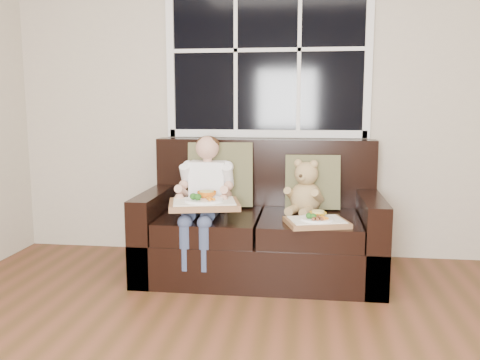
# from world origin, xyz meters

# --- Properties ---
(window_back) EXTENTS (1.62, 0.04, 1.37)m
(window_back) POSITION_xyz_m (-0.18, 2.48, 1.65)
(window_back) COLOR black
(window_back) RESTS_ON room_walls
(loveseat) EXTENTS (1.70, 0.92, 0.96)m
(loveseat) POSITION_xyz_m (-0.18, 2.02, 0.31)
(loveseat) COLOR black
(loveseat) RESTS_ON ground
(pillow_left) EXTENTS (0.51, 0.28, 0.50)m
(pillow_left) POSITION_xyz_m (-0.51, 2.17, 0.69)
(pillow_left) COLOR brown
(pillow_left) RESTS_ON loveseat
(pillow_right) EXTENTS (0.41, 0.20, 0.41)m
(pillow_right) POSITION_xyz_m (0.19, 2.17, 0.65)
(pillow_right) COLOR brown
(pillow_right) RESTS_ON loveseat
(child) EXTENTS (0.38, 0.59, 0.85)m
(child) POSITION_xyz_m (-0.57, 1.90, 0.64)
(child) COLOR white
(child) RESTS_ON loveseat
(teddy_bear) EXTENTS (0.28, 0.33, 0.40)m
(teddy_bear) POSITION_xyz_m (0.14, 2.05, 0.61)
(teddy_bear) COLOR tan
(teddy_bear) RESTS_ON loveseat
(tray_left) EXTENTS (0.53, 0.45, 0.11)m
(tray_left) POSITION_xyz_m (-0.54, 1.67, 0.58)
(tray_left) COLOR olive
(tray_left) RESTS_ON child
(tray_right) EXTENTS (0.45, 0.39, 0.09)m
(tray_right) POSITION_xyz_m (0.21, 1.66, 0.48)
(tray_right) COLOR olive
(tray_right) RESTS_ON loveseat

